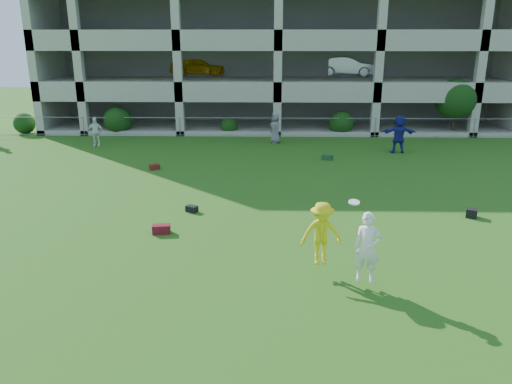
{
  "coord_description": "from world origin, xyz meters",
  "views": [
    {
      "loc": [
        -0.53,
        -11.43,
        5.91
      ],
      "look_at": [
        -0.89,
        3.0,
        1.4
      ],
      "focal_mm": 35.0,
      "sensor_mm": 36.0,
      "label": 1
    }
  ],
  "objects_px": {
    "frisbee_contest": "(335,238)",
    "parking_garage": "(276,35)",
    "bystander_c": "(275,128)",
    "bystander_d": "(399,134)",
    "bystander_b": "(95,132)",
    "crate_d": "(472,213)"
  },
  "relations": [
    {
      "from": "bystander_c",
      "to": "bystander_d",
      "type": "xyz_separation_m",
      "value": [
        6.49,
        -2.31,
        0.13
      ]
    },
    {
      "from": "bystander_c",
      "to": "bystander_d",
      "type": "bearing_deg",
      "value": 47.43
    },
    {
      "from": "bystander_c",
      "to": "crate_d",
      "type": "height_order",
      "value": "bystander_c"
    },
    {
      "from": "frisbee_contest",
      "to": "parking_garage",
      "type": "bearing_deg",
      "value": 92.39
    },
    {
      "from": "parking_garage",
      "to": "bystander_d",
      "type": "bearing_deg",
      "value": -63.85
    },
    {
      "from": "bystander_b",
      "to": "bystander_c",
      "type": "relative_size",
      "value": 0.93
    },
    {
      "from": "bystander_d",
      "to": "frisbee_contest",
      "type": "distance_m",
      "value": 15.58
    },
    {
      "from": "bystander_b",
      "to": "frisbee_contest",
      "type": "height_order",
      "value": "frisbee_contest"
    },
    {
      "from": "bystander_b",
      "to": "bystander_d",
      "type": "height_order",
      "value": "bystander_d"
    },
    {
      "from": "bystander_d",
      "to": "bystander_c",
      "type": "bearing_deg",
      "value": -20.72
    },
    {
      "from": "parking_garage",
      "to": "bystander_b",
      "type": "bearing_deg",
      "value": -130.99
    },
    {
      "from": "bystander_c",
      "to": "frisbee_contest",
      "type": "height_order",
      "value": "frisbee_contest"
    },
    {
      "from": "bystander_d",
      "to": "frisbee_contest",
      "type": "bearing_deg",
      "value": 69.39
    },
    {
      "from": "bystander_b",
      "to": "bystander_c",
      "type": "distance_m",
      "value": 10.15
    },
    {
      "from": "bystander_c",
      "to": "frisbee_contest",
      "type": "bearing_deg",
      "value": -18.63
    },
    {
      "from": "frisbee_contest",
      "to": "crate_d",
      "type": "bearing_deg",
      "value": 41.71
    },
    {
      "from": "bystander_d",
      "to": "parking_garage",
      "type": "height_order",
      "value": "parking_garage"
    },
    {
      "from": "bystander_b",
      "to": "parking_garage",
      "type": "height_order",
      "value": "parking_garage"
    },
    {
      "from": "bystander_c",
      "to": "bystander_d",
      "type": "height_order",
      "value": "bystander_d"
    },
    {
      "from": "frisbee_contest",
      "to": "parking_garage",
      "type": "xyz_separation_m",
      "value": [
        -1.15,
        27.63,
        4.87
      ]
    },
    {
      "from": "bystander_d",
      "to": "parking_garage",
      "type": "bearing_deg",
      "value": -64.96
    },
    {
      "from": "frisbee_contest",
      "to": "parking_garage",
      "type": "height_order",
      "value": "parking_garage"
    }
  ]
}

